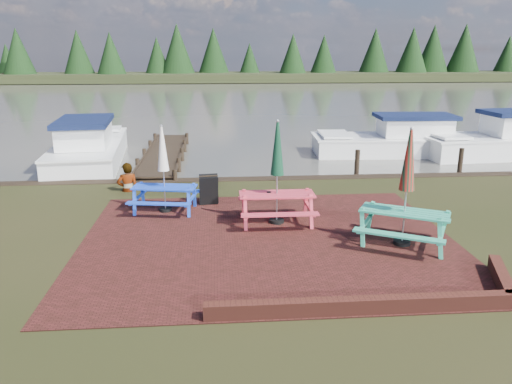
{
  "coord_description": "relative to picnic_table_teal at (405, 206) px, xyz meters",
  "views": [
    {
      "loc": [
        -1.21,
        -10.28,
        4.49
      ],
      "look_at": [
        -0.24,
        1.83,
        1.0
      ],
      "focal_mm": 35.0,
      "sensor_mm": 36.0,
      "label": 1
    }
  ],
  "objects": [
    {
      "name": "picnic_table_red",
      "position": [
        -2.79,
        1.77,
        -0.01
      ],
      "size": [
        1.99,
        1.77,
        2.74
      ],
      "rotation": [
        0.0,
        0.0,
        -0.01
      ],
      "color": "#D13549",
      "rests_on": "ground"
    },
    {
      "name": "boat_far",
      "position": [
        8.6,
        10.43,
        -0.5
      ],
      "size": [
        7.39,
        3.03,
        2.26
      ],
      "rotation": [
        0.0,
        0.0,
        1.64
      ],
      "color": "white",
      "rests_on": "ground"
    },
    {
      "name": "paving",
      "position": [
        -3.14,
        0.53,
        -0.96
      ],
      "size": [
        9.0,
        7.5,
        0.02
      ],
      "primitive_type": "cube",
      "color": "#341510",
      "rests_on": "ground"
    },
    {
      "name": "ground",
      "position": [
        -3.14,
        -0.47,
        -0.97
      ],
      "size": [
        120.0,
        120.0,
        0.0
      ],
      "primitive_type": "plane",
      "color": "black",
      "rests_on": "ground"
    },
    {
      "name": "picnic_table_blue",
      "position": [
        -5.85,
        3.02,
        -0.11
      ],
      "size": [
        2.02,
        1.86,
        2.47
      ],
      "rotation": [
        0.0,
        0.0,
        -0.17
      ],
      "color": "blue",
      "rests_on": "ground"
    },
    {
      "name": "chalkboard",
      "position": [
        -4.61,
        3.57,
        -0.51
      ],
      "size": [
        0.57,
        0.58,
        0.9
      ],
      "rotation": [
        0.0,
        0.0,
        0.1
      ],
      "color": "black",
      "rests_on": "ground"
    },
    {
      "name": "jetty",
      "position": [
        -6.64,
        10.81,
        -0.86
      ],
      "size": [
        1.76,
        9.08,
        1.0
      ],
      "color": "black",
      "rests_on": "ground"
    },
    {
      "name": "boat_near",
      "position": [
        3.98,
        11.31,
        -0.57
      ],
      "size": [
        7.57,
        3.01,
        2.01
      ],
      "rotation": [
        0.0,
        0.0,
        1.51
      ],
      "color": "white",
      "rests_on": "ground"
    },
    {
      "name": "person",
      "position": [
        -7.28,
        5.28,
        -0.03
      ],
      "size": [
        0.78,
        0.61,
        1.88
      ],
      "primitive_type": "imported",
      "rotation": [
        0.0,
        0.0,
        3.39
      ],
      "color": "gray",
      "rests_on": "ground"
    },
    {
      "name": "picnic_table_teal",
      "position": [
        0.0,
        0.0,
        0.0
      ],
      "size": [
        2.61,
        2.52,
        2.78
      ],
      "rotation": [
        0.0,
        0.0,
        -0.5
      ],
      "color": "teal",
      "rests_on": "ground"
    },
    {
      "name": "boat_jetty",
      "position": [
        -9.69,
        10.35,
        -0.52
      ],
      "size": [
        3.33,
        7.79,
        2.19
      ],
      "rotation": [
        0.0,
        0.0,
        0.1
      ],
      "color": "white",
      "rests_on": "ground"
    },
    {
      "name": "water",
      "position": [
        -3.14,
        36.53,
        -0.97
      ],
      "size": [
        120.0,
        60.0,
        0.02
      ],
      "primitive_type": "cube",
      "color": "#403E37",
      "rests_on": "ground"
    },
    {
      "name": "far_treeline",
      "position": [
        -3.14,
        65.53,
        2.31
      ],
      "size": [
        120.0,
        10.0,
        8.1
      ],
      "color": "black",
      "rests_on": "ground"
    },
    {
      "name": "brick_wall",
      "position": [
        -0.99,
        -2.88,
        -0.82
      ],
      "size": [
        6.21,
        1.79,
        0.3
      ],
      "color": "#4C1E16",
      "rests_on": "ground"
    }
  ]
}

